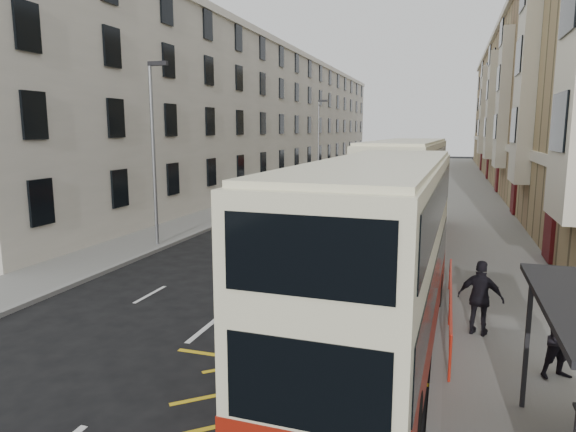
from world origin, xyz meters
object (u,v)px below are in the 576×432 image
(double_decker_front, at_px, (379,257))
(pedestrian_far, at_px, (481,298))
(street_lamp_far, at_px, (319,136))
(car_dark, at_px, (372,160))
(street_lamp_near, at_px, (154,144))
(double_decker_rear, at_px, (406,192))
(white_van, at_px, (319,180))
(car_silver, at_px, (372,166))
(car_red, at_px, (438,165))
(pedestrian_mid, at_px, (564,340))

(double_decker_front, height_order, pedestrian_far, double_decker_front)
(street_lamp_far, xyz_separation_m, car_dark, (1.15, 28.99, -3.99))
(street_lamp_near, distance_m, double_decker_rear, 11.58)
(street_lamp_near, xyz_separation_m, double_decker_front, (10.92, -8.16, -2.29))
(white_van, height_order, car_silver, white_van)
(street_lamp_far, height_order, car_red, street_lamp_far)
(pedestrian_mid, height_order, car_dark, pedestrian_mid)
(double_decker_rear, height_order, car_red, double_decker_rear)
(street_lamp_near, xyz_separation_m, pedestrian_far, (13.31, -6.69, -3.53))
(double_decker_front, bearing_deg, white_van, 107.98)
(pedestrian_far, bearing_deg, car_silver, -63.68)
(pedestrian_far, xyz_separation_m, car_red, (-2.26, 57.04, -0.42))
(double_decker_front, relative_size, double_decker_rear, 0.96)
(pedestrian_far, bearing_deg, car_dark, -64.21)
(car_red, bearing_deg, car_silver, 10.82)
(pedestrian_mid, relative_size, pedestrian_far, 0.87)
(street_lamp_far, height_order, white_van, street_lamp_far)
(street_lamp_far, distance_m, white_van, 6.21)
(street_lamp_near, relative_size, double_decker_front, 0.69)
(double_decker_front, height_order, car_red, double_decker_front)
(pedestrian_far, height_order, car_silver, pedestrian_far)
(street_lamp_near, xyz_separation_m, car_red, (11.05, 50.35, -3.95))
(street_lamp_near, xyz_separation_m, white_van, (1.15, 25.33, -3.92))
(car_silver, bearing_deg, car_red, 20.83)
(double_decker_rear, height_order, pedestrian_far, double_decker_rear)
(double_decker_front, bearing_deg, street_lamp_far, 107.68)
(double_decker_rear, xyz_separation_m, white_van, (-9.39, 21.08, -1.73))
(car_dark, bearing_deg, double_decker_rear, -92.65)
(street_lamp_near, relative_size, street_lamp_far, 1.00)
(street_lamp_near, distance_m, car_red, 51.70)
(double_decker_rear, distance_m, pedestrian_far, 11.36)
(double_decker_rear, height_order, car_dark, double_decker_rear)
(street_lamp_far, relative_size, white_van, 1.56)
(street_lamp_far, height_order, pedestrian_far, street_lamp_far)
(double_decker_front, bearing_deg, street_lamp_near, 144.95)
(double_decker_rear, distance_m, car_silver, 43.70)
(double_decker_front, relative_size, pedestrian_far, 6.07)
(double_decker_rear, height_order, car_silver, double_decker_rear)
(pedestrian_mid, bearing_deg, car_red, 68.30)
(street_lamp_near, distance_m, double_decker_front, 13.82)
(pedestrian_far, bearing_deg, street_lamp_near, -11.38)
(white_van, height_order, car_red, white_van)
(double_decker_front, bearing_deg, car_red, 91.59)
(street_lamp_far, distance_m, double_decker_rear, 27.91)
(car_silver, bearing_deg, double_decker_front, -81.66)
(car_red, bearing_deg, pedestrian_mid, 83.67)
(street_lamp_far, relative_size, car_silver, 2.06)
(pedestrian_mid, bearing_deg, white_van, 86.56)
(street_lamp_near, height_order, double_decker_front, street_lamp_near)
(street_lamp_near, bearing_deg, street_lamp_far, 90.00)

